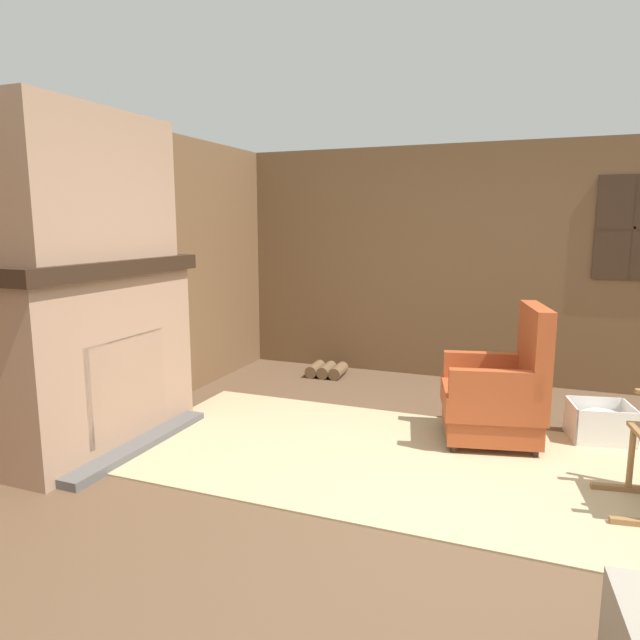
{
  "coord_description": "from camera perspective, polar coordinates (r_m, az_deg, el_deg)",
  "views": [
    {
      "loc": [
        0.32,
        -3.16,
        1.62
      ],
      "look_at": [
        -1.2,
        0.73,
        0.9
      ],
      "focal_mm": 32.0,
      "sensor_mm": 36.0,
      "label": 1
    }
  ],
  "objects": [
    {
      "name": "area_rug",
      "position": [
        4.1,
        7.39,
        -13.5
      ],
      "size": [
        3.83,
        1.88,
        0.01
      ],
      "color": "tan",
      "rests_on": "ground"
    },
    {
      "name": "chimney_breast",
      "position": [
        4.3,
        -21.67,
        12.39
      ],
      "size": [
        0.34,
        1.37,
        1.01
      ],
      "color": "#9E7A60",
      "rests_on": "fireplace_hearth"
    },
    {
      "name": "storage_case",
      "position": [
        4.67,
        -17.76,
        6.8
      ],
      "size": [
        0.16,
        0.24,
        0.11
      ],
      "color": "black",
      "rests_on": "fireplace_hearth"
    },
    {
      "name": "wood_panel_wall_back",
      "position": [
        5.98,
        18.54,
        5.28
      ],
      "size": [
        6.14,
        0.09,
        2.39
      ],
      "color": "brown",
      "rests_on": "ground"
    },
    {
      "name": "firewood_stack",
      "position": [
        6.1,
        0.68,
        -5.02
      ],
      "size": [
        0.41,
        0.35,
        0.13
      ],
      "rotation": [
        0.0,
        0.0,
        0.06
      ],
      "color": "brown",
      "rests_on": "ground"
    },
    {
      "name": "armchair",
      "position": [
        4.42,
        17.41,
        -7.18
      ],
      "size": [
        0.82,
        0.78,
        1.03
      ],
      "rotation": [
        0.0,
        0.0,
        3.37
      ],
      "color": "#A84723",
      "rests_on": "ground"
    },
    {
      "name": "fireplace_hearth",
      "position": [
        4.38,
        -20.59,
        -3.31
      ],
      "size": [
        0.6,
        1.66,
        1.36
      ],
      "color": "#9E7A60",
      "rests_on": "ground"
    },
    {
      "name": "wood_panel_wall_left",
      "position": [
        4.46,
        -23.24,
        3.54
      ],
      "size": [
        0.06,
        6.14,
        2.39
      ],
      "color": "brown",
      "rests_on": "ground"
    },
    {
      "name": "ground_plane",
      "position": [
        3.56,
        14.51,
        -17.57
      ],
      "size": [
        14.0,
        14.0,
        0.0
      ],
      "primitive_type": "plane",
      "color": "brown"
    },
    {
      "name": "oil_lamp_vase",
      "position": [
        4.11,
        -24.49,
        6.64
      ],
      "size": [
        0.11,
        0.11,
        0.28
      ],
      "color": "#B24C42",
      "rests_on": "fireplace_hearth"
    },
    {
      "name": "laundry_basket",
      "position": [
        4.81,
        26.19,
        -9.16
      ],
      "size": [
        0.49,
        0.45,
        0.28
      ],
      "rotation": [
        0.0,
        0.0,
        0.2
      ],
      "color": "white",
      "rests_on": "ground"
    }
  ]
}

